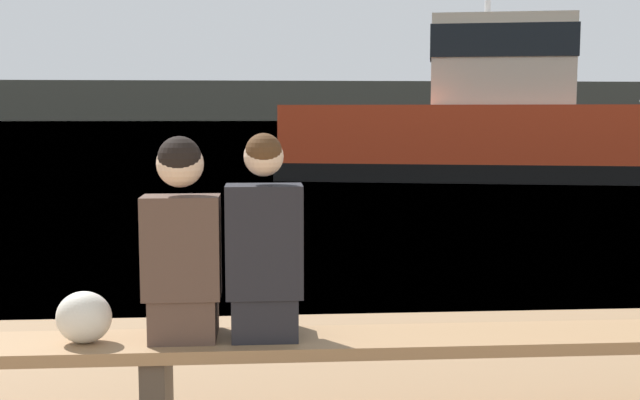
# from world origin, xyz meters

# --- Properties ---
(water_surface) EXTENTS (240.00, 240.00, 0.00)m
(water_surface) POSITION_xyz_m (0.00, 125.83, 0.00)
(water_surface) COLOR teal
(water_surface) RESTS_ON ground
(far_shoreline) EXTENTS (600.00, 12.00, 7.40)m
(far_shoreline) POSITION_xyz_m (0.00, 155.22, 3.70)
(far_shoreline) COLOR #4C4C42
(far_shoreline) RESTS_ON ground
(bench_main) EXTENTS (6.88, 0.42, 0.47)m
(bench_main) POSITION_xyz_m (0.13, 3.57, 0.38)
(bench_main) COLOR #8E6B47
(bench_main) RESTS_ON ground
(person_left) EXTENTS (0.37, 0.37, 0.99)m
(person_left) POSITION_xyz_m (0.26, 3.57, 0.92)
(person_left) COLOR #4C382D
(person_left) RESTS_ON bench_main
(person_right) EXTENTS (0.37, 0.36, 1.01)m
(person_right) POSITION_xyz_m (0.66, 3.57, 0.90)
(person_right) COLOR black
(person_right) RESTS_ON bench_main
(shopping_bag) EXTENTS (0.26, 0.20, 0.25)m
(shopping_bag) POSITION_xyz_m (-0.21, 3.55, 0.59)
(shopping_bag) COLOR beige
(shopping_bag) RESTS_ON bench_main
(tugboat_red) EXTENTS (9.83, 5.08, 7.15)m
(tugboat_red) POSITION_xyz_m (5.94, 18.51, 1.20)
(tugboat_red) COLOR red
(tugboat_red) RESTS_ON water_surface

